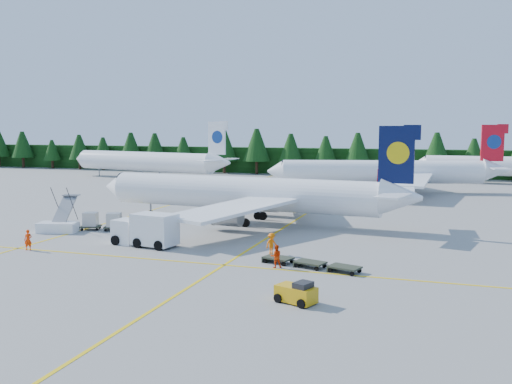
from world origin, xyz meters
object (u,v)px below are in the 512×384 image
(airliner_navy, at_px, (236,193))
(airliner_red, at_px, (378,172))
(airstairs, at_px, (59,224))
(service_truck, at_px, (145,229))
(baggage_tug, at_px, (297,293))

(airliner_navy, bearing_deg, airliner_red, 75.68)
(airliner_navy, relative_size, airstairs, 6.45)
(airliner_red, relative_size, service_truck, 5.75)
(service_truck, xyz_separation_m, baggage_tug, (17.58, -12.39, -0.85))
(airstairs, bearing_deg, airliner_navy, 23.22)
(baggage_tug, bearing_deg, airstairs, 173.25)
(service_truck, height_order, baggage_tug, service_truck)
(airliner_red, xyz_separation_m, airstairs, (-27.67, -46.85, -2.61))
(airliner_red, xyz_separation_m, service_truck, (-15.63, -50.29, -1.88))
(airliner_navy, xyz_separation_m, service_truck, (-3.40, -14.99, -1.81))
(airliner_navy, height_order, airliner_red, airliner_red)
(airliner_red, distance_m, baggage_tug, 62.77)
(airliner_red, distance_m, airstairs, 54.48)
(airstairs, relative_size, baggage_tug, 2.09)
(baggage_tug, bearing_deg, airliner_navy, 138.75)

